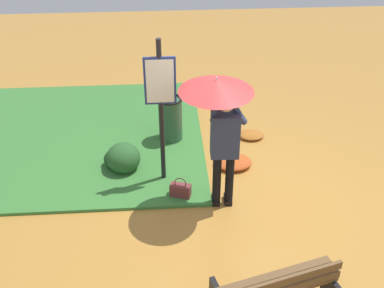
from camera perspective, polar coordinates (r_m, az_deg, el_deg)
name	(u,v)px	position (r m, az deg, el deg)	size (l,w,h in m)	color
ground_plane	(236,202)	(7.15, 5.26, -6.79)	(18.00, 18.00, 0.00)	#B27A33
grass_verge	(65,138)	(8.78, -14.76, 0.73)	(4.80, 4.00, 0.05)	#387533
person_with_umbrella	(220,111)	(6.19, 3.33, 3.90)	(0.96, 0.96, 2.04)	black
info_sign_post	(161,97)	(6.76, -3.73, 5.52)	(0.44, 0.07, 2.30)	black
handbag	(180,191)	(7.10, -1.37, -5.60)	(0.33, 0.22, 0.37)	brown
trash_bin	(170,120)	(8.25, -2.56, 2.88)	(0.42, 0.42, 0.83)	#2D5138
shrub_cluster	(122,158)	(7.69, -8.33, -1.67)	(0.59, 0.54, 0.48)	#285628
leaf_pile_near_person	(233,162)	(7.83, 4.86, -2.14)	(0.61, 0.49, 0.13)	#B74C1E
leaf_pile_by_bench	(251,135)	(8.59, 7.02, 1.09)	(0.45, 0.36, 0.10)	#A86023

